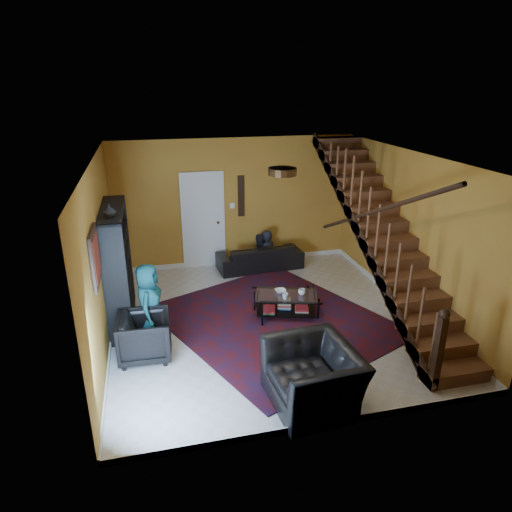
# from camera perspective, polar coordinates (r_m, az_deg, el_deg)

# --- Properties ---
(floor) EXTENTS (5.50, 5.50, 0.00)m
(floor) POSITION_cam_1_polar(r_m,az_deg,el_deg) (8.06, 1.24, -7.92)
(floor) COLOR beige
(floor) RESTS_ON ground
(room) EXTENTS (5.50, 5.50, 5.50)m
(room) POSITION_cam_1_polar(r_m,az_deg,el_deg) (9.02, -9.18, -4.51)
(room) COLOR #B88628
(room) RESTS_ON ground
(staircase) EXTENTS (0.95, 5.02, 3.18)m
(staircase) POSITION_cam_1_polar(r_m,az_deg,el_deg) (8.26, 15.72, 2.60)
(staircase) COLOR brown
(staircase) RESTS_ON floor
(bookshelf) EXTENTS (0.35, 1.80, 2.00)m
(bookshelf) POSITION_cam_1_polar(r_m,az_deg,el_deg) (7.99, -16.78, -1.47)
(bookshelf) COLOR black
(bookshelf) RESTS_ON floor
(door) EXTENTS (0.82, 0.05, 2.05)m
(door) POSITION_cam_1_polar(r_m,az_deg,el_deg) (10.02, -6.61, 4.25)
(door) COLOR silver
(door) RESTS_ON floor
(framed_picture) EXTENTS (0.04, 0.74, 0.74)m
(framed_picture) POSITION_cam_1_polar(r_m,az_deg,el_deg) (6.33, -19.48, -0.13)
(framed_picture) COLOR maroon
(framed_picture) RESTS_ON room
(wall_hanging) EXTENTS (0.14, 0.03, 0.90)m
(wall_hanging) POSITION_cam_1_polar(r_m,az_deg,el_deg) (10.02, -1.88, 7.49)
(wall_hanging) COLOR black
(wall_hanging) RESTS_ON room
(ceiling_fixture) EXTENTS (0.40, 0.40, 0.10)m
(ceiling_fixture) POSITION_cam_1_polar(r_m,az_deg,el_deg) (6.38, 3.31, 10.50)
(ceiling_fixture) COLOR #3F2814
(ceiling_fixture) RESTS_ON room
(rug) EXTENTS (4.42, 4.65, 0.02)m
(rug) POSITION_cam_1_polar(r_m,az_deg,el_deg) (8.01, 2.29, -8.05)
(rug) COLOR #430B0C
(rug) RESTS_ON floor
(sofa) EXTENTS (1.90, 0.86, 0.54)m
(sofa) POSITION_cam_1_polar(r_m,az_deg,el_deg) (10.07, 0.47, -0.06)
(sofa) COLOR black
(sofa) RESTS_ON floor
(armchair_left) EXTENTS (0.80, 0.78, 0.70)m
(armchair_left) POSITION_cam_1_polar(r_m,az_deg,el_deg) (7.08, -13.73, -9.75)
(armchair_left) COLOR black
(armchair_left) RESTS_ON floor
(armchair_right) EXTENTS (1.14, 1.28, 0.78)m
(armchair_right) POSITION_cam_1_polar(r_m,az_deg,el_deg) (6.05, 7.13, -14.71)
(armchair_right) COLOR black
(armchair_right) RESTS_ON floor
(person_adult_a) EXTENTS (0.51, 0.37, 1.30)m
(person_adult_a) POSITION_cam_1_polar(r_m,az_deg,el_deg) (10.18, 1.21, -0.25)
(person_adult_a) COLOR black
(person_adult_a) RESTS_ON sofa
(person_adult_b) EXTENTS (0.65, 0.54, 1.23)m
(person_adult_b) POSITION_cam_1_polar(r_m,az_deg,el_deg) (10.15, 0.40, -0.51)
(person_adult_b) COLOR black
(person_adult_b) RESTS_ON sofa
(person_child) EXTENTS (0.55, 0.72, 1.31)m
(person_child) POSITION_cam_1_polar(r_m,az_deg,el_deg) (7.35, -13.20, -5.80)
(person_child) COLOR #195961
(person_child) RESTS_ON armchair_left
(coffee_table) EXTENTS (1.20, 0.91, 0.41)m
(coffee_table) POSITION_cam_1_polar(r_m,az_deg,el_deg) (8.11, 3.76, -5.94)
(coffee_table) COLOR black
(coffee_table) RESTS_ON floor
(cup_a) EXTENTS (0.17, 0.17, 0.10)m
(cup_a) POSITION_cam_1_polar(r_m,az_deg,el_deg) (8.03, 5.75, -4.48)
(cup_a) COLOR #999999
(cup_a) RESTS_ON coffee_table
(cup_b) EXTENTS (0.14, 0.14, 0.10)m
(cup_b) POSITION_cam_1_polar(r_m,az_deg,el_deg) (7.85, 3.66, -5.03)
(cup_b) COLOR #999999
(cup_b) RESTS_ON coffee_table
(bowl) EXTENTS (0.20, 0.20, 0.05)m
(bowl) POSITION_cam_1_polar(r_m,az_deg,el_deg) (8.09, 3.07, -4.39)
(bowl) COLOR #999999
(bowl) RESTS_ON coffee_table
(vase) EXTENTS (0.18, 0.18, 0.19)m
(vase) POSITION_cam_1_polar(r_m,az_deg,el_deg) (7.16, -17.87, 5.39)
(vase) COLOR #999999
(vase) RESTS_ON bookshelf
(popcorn_bucket) EXTENTS (0.16, 0.16, 0.15)m
(popcorn_bucket) POSITION_cam_1_polar(r_m,az_deg,el_deg) (7.43, -13.97, -10.52)
(popcorn_bucket) COLOR red
(popcorn_bucket) RESTS_ON rug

